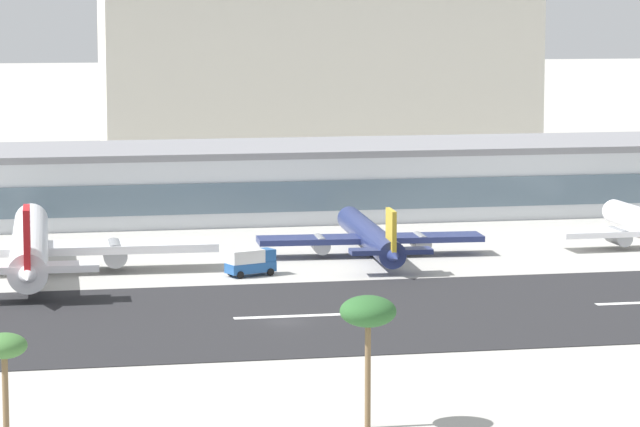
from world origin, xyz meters
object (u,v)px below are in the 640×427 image
at_px(airliner_gold_tail_gate_1, 371,237).
at_px(service_box_truck_2, 251,261).
at_px(distant_hotel_block, 319,54).
at_px(palm_tree_3, 368,314).
at_px(terminal_building, 303,180).
at_px(airliner_red_tail_gate_0, 30,247).
at_px(palm_tree_0, 4,351).

xyz_separation_m(airliner_gold_tail_gate_1, service_box_truck_2, (-17.70, -11.27, -0.79)).
distance_m(distant_hotel_block, palm_tree_3, 237.43).
relative_size(terminal_building, service_box_truck_2, 32.58).
relative_size(airliner_red_tail_gate_0, palm_tree_3, 4.85).
xyz_separation_m(terminal_building, service_box_truck_2, (-16.68, -54.18, -3.73)).
distance_m(airliner_gold_tail_gate_1, palm_tree_3, 85.39).
xyz_separation_m(service_box_truck_2, palm_tree_0, (-29.68, -77.41, 6.85)).
relative_size(airliner_gold_tail_gate_1, service_box_truck_2, 6.00).
height_order(airliner_red_tail_gate_0, service_box_truck_2, airliner_red_tail_gate_0).
distance_m(airliner_gold_tail_gate_1, palm_tree_0, 100.72).
bearing_deg(airliner_gold_tail_gate_1, airliner_red_tail_gate_0, 100.05).
height_order(terminal_building, palm_tree_3, terminal_building).
relative_size(service_box_truck_2, palm_tree_0, 0.65).
bearing_deg(palm_tree_3, airliner_red_tail_gate_0, 107.62).
height_order(airliner_gold_tail_gate_1, palm_tree_3, palm_tree_3).
distance_m(distant_hotel_block, palm_tree_0, 249.51).
xyz_separation_m(terminal_building, distant_hotel_block, (23.75, 107.53, 15.80)).
relative_size(airliner_red_tail_gate_0, service_box_truck_2, 7.95).
height_order(airliner_red_tail_gate_0, palm_tree_0, airliner_red_tail_gate_0).
relative_size(distant_hotel_block, palm_tree_3, 9.07).
height_order(distant_hotel_block, airliner_gold_tail_gate_1, distant_hotel_block).
bearing_deg(airliner_red_tail_gate_0, service_box_truck_2, -101.17).
bearing_deg(distant_hotel_block, terminal_building, -102.45).
bearing_deg(airliner_red_tail_gate_0, palm_tree_0, 179.44).
bearing_deg(service_box_truck_2, distant_hotel_block, 55.23).
bearing_deg(terminal_building, service_box_truck_2, -107.11).
height_order(terminal_building, airliner_red_tail_gate_0, terminal_building).
relative_size(airliner_gold_tail_gate_1, palm_tree_3, 3.66).
relative_size(airliner_red_tail_gate_0, palm_tree_0, 5.17).
bearing_deg(terminal_building, distant_hotel_block, 77.55).
height_order(terminal_building, airliner_gold_tail_gate_1, terminal_building).
xyz_separation_m(airliner_red_tail_gate_0, service_box_truck_2, (26.40, -6.03, -1.62)).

